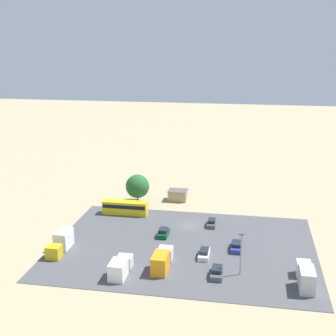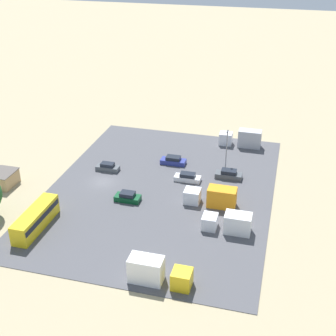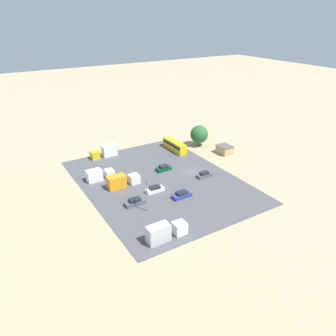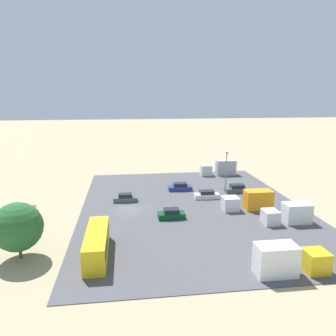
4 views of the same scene
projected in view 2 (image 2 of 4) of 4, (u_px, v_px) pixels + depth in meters
ground_plane at (103, 182)px, 81.14m from camera, size 400.00×400.00×0.00m
parking_lot_surface at (161, 190)px, 78.71m from camera, size 49.04×36.89×0.08m
shed_building at (4, 179)px, 79.64m from camera, size 4.63×3.79×2.54m
bus at (36, 218)px, 68.11m from camera, size 10.04×2.49×3.00m
parked_car_0 at (188, 178)px, 81.23m from camera, size 1.82×4.57×1.44m
parked_car_1 at (229, 175)px, 82.09m from camera, size 1.94×4.65×1.57m
parked_car_2 at (128, 197)px, 75.33m from camera, size 1.98×4.12×1.52m
parked_car_3 at (173, 161)px, 86.98m from camera, size 1.99×4.66×1.50m
parked_car_4 at (108, 167)px, 84.68m from camera, size 1.75×4.18×1.44m
parked_truck_0 at (243, 139)px, 93.53m from camera, size 2.31×8.28×3.50m
parked_truck_1 at (156, 272)px, 57.72m from camera, size 2.46×7.92×3.37m
parked_truck_2 at (213, 197)px, 73.82m from camera, size 2.49×8.25×3.16m
parked_truck_3 at (230, 223)px, 67.60m from camera, size 2.54×7.09×2.92m
light_pole_lot_centre at (227, 147)px, 83.96m from camera, size 0.90×0.28×7.32m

